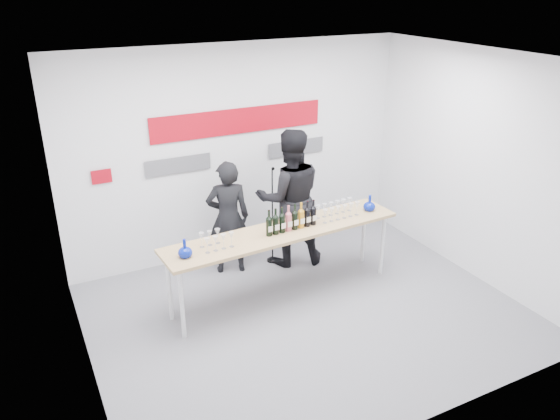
{
  "coord_description": "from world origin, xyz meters",
  "views": [
    {
      "loc": [
        -2.83,
        -4.84,
        3.79
      ],
      "look_at": [
        -0.06,
        0.62,
        1.15
      ],
      "focal_mm": 35.0,
      "sensor_mm": 36.0,
      "label": 1
    }
  ],
  "objects_px": {
    "presenter_right": "(290,198)",
    "mic_stand": "(273,233)",
    "tasting_table": "(284,235)",
    "presenter_left": "(228,218)"
  },
  "relations": [
    {
      "from": "presenter_right",
      "to": "mic_stand",
      "type": "bearing_deg",
      "value": -8.4
    },
    {
      "from": "presenter_right",
      "to": "mic_stand",
      "type": "xyz_separation_m",
      "value": [
        -0.22,
        0.1,
        -0.54
      ]
    },
    {
      "from": "tasting_table",
      "to": "presenter_right",
      "type": "height_order",
      "value": "presenter_right"
    },
    {
      "from": "tasting_table",
      "to": "presenter_left",
      "type": "xyz_separation_m",
      "value": [
        -0.37,
        0.92,
        -0.06
      ]
    },
    {
      "from": "presenter_right",
      "to": "mic_stand",
      "type": "relative_size",
      "value": 1.36
    },
    {
      "from": "presenter_left",
      "to": "presenter_right",
      "type": "distance_m",
      "value": 0.89
    },
    {
      "from": "presenter_right",
      "to": "mic_stand",
      "type": "height_order",
      "value": "presenter_right"
    },
    {
      "from": "presenter_left",
      "to": "presenter_right",
      "type": "relative_size",
      "value": 0.82
    },
    {
      "from": "tasting_table",
      "to": "mic_stand",
      "type": "relative_size",
      "value": 2.16
    },
    {
      "from": "tasting_table",
      "to": "presenter_right",
      "type": "xyz_separation_m",
      "value": [
        0.49,
        0.78,
        0.12
      ]
    }
  ]
}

